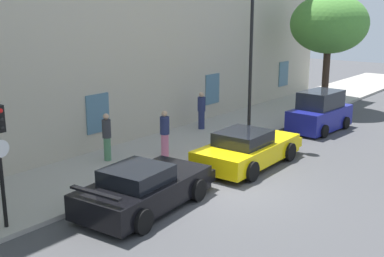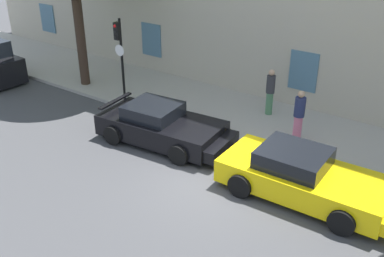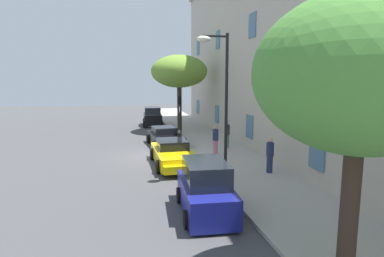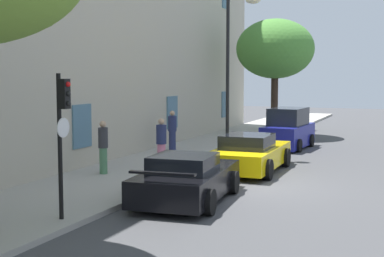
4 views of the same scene
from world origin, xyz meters
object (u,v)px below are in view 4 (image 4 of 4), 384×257
object	(u,v)px
sportscar_red_lead	(189,179)
hatchback_distant	(288,130)
pedestrian_bystander	(172,130)
traffic_light	(62,120)
pedestrian_admiring	(103,146)
sportscar_yellow_flank	(251,154)
tree_midblock	(275,49)
street_lamp	(237,46)
pedestrian_strolling	(161,143)

from	to	relation	value
sportscar_red_lead	hatchback_distant	distance (m)	11.45
hatchback_distant	pedestrian_bystander	distance (m)	5.51
traffic_light	pedestrian_admiring	size ratio (longest dim) A/B	1.88
sportscar_yellow_flank	tree_midblock	bearing A→B (deg)	10.33
sportscar_yellow_flank	hatchback_distant	bearing A→B (deg)	1.34
tree_midblock	sportscar_yellow_flank	bearing A→B (deg)	-169.67
street_lamp	pedestrian_admiring	xyz separation A→B (m)	(-6.23, 2.51, -3.47)
traffic_light	sportscar_red_lead	bearing A→B (deg)	-24.86
hatchback_distant	pedestrian_admiring	size ratio (longest dim) A/B	2.10
traffic_light	pedestrian_admiring	bearing A→B (deg)	22.88
hatchback_distant	tree_midblock	size ratio (longest dim) A/B	0.59
traffic_light	pedestrian_bystander	world-z (taller)	traffic_light
pedestrian_admiring	tree_midblock	bearing A→B (deg)	-8.02
tree_midblock	street_lamp	distance (m)	8.12
traffic_light	pedestrian_bystander	size ratio (longest dim) A/B	1.92
sportscar_red_lead	street_lamp	distance (m)	9.12
sportscar_red_lead	tree_midblock	xyz separation A→B (m)	(16.23, 1.81, 4.13)
hatchback_distant	pedestrian_bystander	size ratio (longest dim) A/B	2.15
street_lamp	pedestrian_strolling	bearing A→B (deg)	164.88
tree_midblock	pedestrian_admiring	bearing A→B (deg)	171.98
sportscar_yellow_flank	pedestrian_bystander	bearing A→B (deg)	57.99
pedestrian_admiring	pedestrian_bystander	xyz separation A→B (m)	(5.90, 0.23, -0.04)
sportscar_red_lead	pedestrian_strolling	distance (m)	4.42
traffic_light	street_lamp	world-z (taller)	street_lamp
tree_midblock	hatchback_distant	bearing A→B (deg)	-158.56
pedestrian_admiring	pedestrian_bystander	bearing A→B (deg)	2.20
sportscar_yellow_flank	traffic_light	size ratio (longest dim) A/B	1.51
hatchback_distant	sportscar_yellow_flank	bearing A→B (deg)	-178.66
tree_midblock	traffic_light	bearing A→B (deg)	-179.34
tree_midblock	pedestrian_admiring	xyz separation A→B (m)	(-14.33, 2.02, -3.66)
pedestrian_bystander	pedestrian_admiring	bearing A→B (deg)	-177.80
street_lamp	sportscar_yellow_flank	bearing A→B (deg)	-152.93
tree_midblock	pedestrian_strolling	distance (m)	13.18
tree_midblock	pedestrian_bystander	distance (m)	9.48
tree_midblock	traffic_light	xyz separation A→B (m)	(-19.65, -0.23, -2.33)
pedestrian_bystander	hatchback_distant	bearing A→B (deg)	-48.44
traffic_light	pedestrian_admiring	world-z (taller)	traffic_light
street_lamp	pedestrian_bystander	world-z (taller)	street_lamp
hatchback_distant	street_lamp	world-z (taller)	street_lamp
sportscar_red_lead	pedestrian_strolling	world-z (taller)	pedestrian_strolling
pedestrian_admiring	pedestrian_bystander	size ratio (longest dim) A/B	1.02
traffic_light	pedestrian_bystander	distance (m)	11.57
sportscar_yellow_flank	tree_midblock	distance (m)	12.01
sportscar_red_lead	pedestrian_admiring	distance (m)	4.30
street_lamp	traffic_light	bearing A→B (deg)	178.68
sportscar_yellow_flank	pedestrian_strolling	size ratio (longest dim) A/B	2.84
sportscar_yellow_flank	hatchback_distant	size ratio (longest dim) A/B	1.34
sportscar_yellow_flank	hatchback_distant	world-z (taller)	hatchback_distant
street_lamp	pedestrian_strolling	size ratio (longest dim) A/B	3.71
pedestrian_bystander	sportscar_red_lead	bearing A→B (deg)	-152.48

